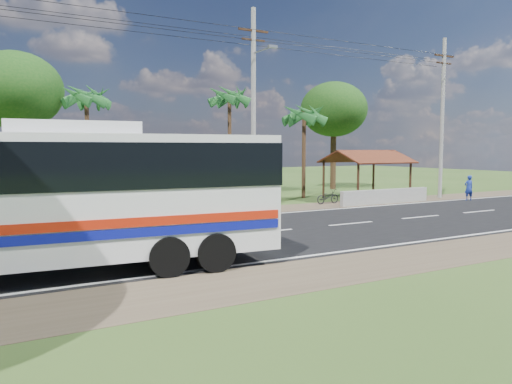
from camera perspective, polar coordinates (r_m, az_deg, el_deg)
ground at (r=20.69m, az=1.20°, el=-4.60°), size 120.00×120.00×0.00m
road at (r=20.69m, az=1.20°, el=-4.58°), size 120.00×16.00×0.03m
house at (r=32.62m, az=-8.96°, el=3.52°), size 12.40×10.00×5.00m
waiting_shed at (r=35.02m, az=12.55°, el=3.70°), size 5.20×4.48×3.35m
concrete_barrier at (r=32.35m, az=14.58°, el=-0.48°), size 7.00×0.30×0.90m
utility_poles at (r=27.46m, az=-0.89°, el=9.84°), size 32.80×2.22×11.00m
palm_near at (r=34.88m, az=5.52°, el=8.69°), size 2.80×2.80×6.70m
palm_mid at (r=37.08m, az=-3.05°, el=10.73°), size 2.80×2.80×8.20m
palm_far at (r=34.32m, az=-18.82°, el=10.13°), size 2.80×2.80×7.70m
tree_behind_house at (r=35.83m, az=-25.85°, el=10.38°), size 6.00×6.00×9.61m
tree_behind_shed at (r=42.81m, az=8.89°, el=9.27°), size 5.60×5.60×9.02m
coach_bus at (r=14.32m, az=-24.39°, el=0.27°), size 13.61×4.02×4.17m
motorcycle at (r=31.40m, az=8.19°, el=-0.53°), size 1.77×0.75×0.91m
person at (r=36.02m, az=23.14°, el=0.44°), size 0.70×0.56×1.68m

